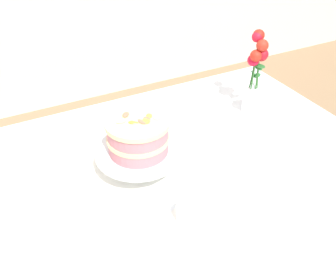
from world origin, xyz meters
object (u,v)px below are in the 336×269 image
(flower_vase, at_px, (255,76))
(dining_table, at_px, (188,177))
(cake_stand, at_px, (139,154))
(layer_cake, at_px, (138,135))
(teacup, at_px, (187,215))

(flower_vase, bearing_deg, dining_table, -157.57)
(cake_stand, bearing_deg, layer_cake, -30.05)
(dining_table, relative_size, flower_vase, 3.92)
(dining_table, distance_m, cake_stand, 0.26)
(flower_vase, distance_m, teacup, 0.70)
(cake_stand, relative_size, flower_vase, 0.81)
(cake_stand, xyz_separation_m, layer_cake, (0.00, -0.00, 0.08))
(cake_stand, distance_m, layer_cake, 0.08)
(layer_cake, relative_size, flower_vase, 0.58)
(cake_stand, distance_m, flower_vase, 0.61)
(cake_stand, relative_size, layer_cake, 1.40)
(dining_table, height_order, flower_vase, flower_vase)
(flower_vase, bearing_deg, layer_cake, -165.62)
(cake_stand, bearing_deg, flower_vase, 14.38)
(flower_vase, height_order, teacup, flower_vase)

